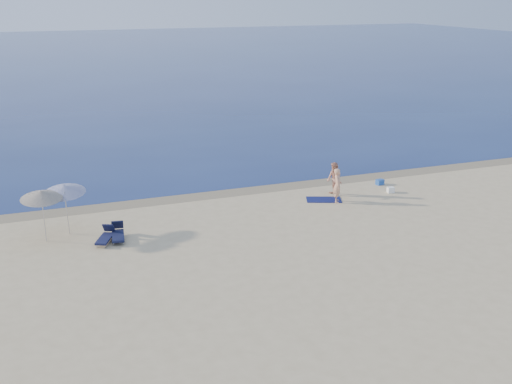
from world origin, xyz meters
TOP-DOWN VIEW (x-y plane):
  - ground at (0.00, 0.00)m, footprint 160.00×160.00m
  - sea at (0.00, 100.00)m, footprint 240.00×160.00m
  - wet_sand_strip at (0.00, 19.40)m, footprint 240.00×1.60m
  - person_left at (3.60, 15.69)m, footprint 0.72×0.82m
  - person_right at (3.95, 16.77)m, footprint 0.76×0.95m
  - beach_towel at (3.08, 16.25)m, footprint 2.16×1.69m
  - white_bag at (7.27, 16.10)m, footprint 0.41×0.37m
  - blue_cooler at (7.52, 17.68)m, footprint 0.50×0.40m
  - umbrella_near at (-10.60, 16.15)m, footprint 2.42×2.44m
  - umbrella_far at (-11.67, 15.52)m, footprint 2.06×2.09m
  - lounger_left at (-8.52, 14.42)m, footprint 0.79×1.75m
  - lounger_right at (-9.10, 14.31)m, footprint 1.14×1.67m

SIDE VIEW (x-z plane):
  - ground at x=0.00m, z-range 0.00..0.00m
  - wet_sand_strip at x=0.00m, z-range 0.00..0.00m
  - sea at x=0.00m, z-range 0.00..0.01m
  - beach_towel at x=3.08m, z-range 0.00..0.03m
  - white_bag at x=7.27m, z-range 0.00..0.32m
  - blue_cooler at x=7.52m, z-range 0.00..0.32m
  - lounger_right at x=-9.10m, z-range -0.10..0.61m
  - lounger_left at x=-8.52m, z-range -0.10..0.64m
  - person_left at x=3.60m, z-range 0.00..1.89m
  - person_right at x=3.95m, z-range 0.00..1.91m
  - umbrella_near at x=-10.60m, z-range 0.91..3.46m
  - umbrella_far at x=-11.67m, z-range 0.93..3.49m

